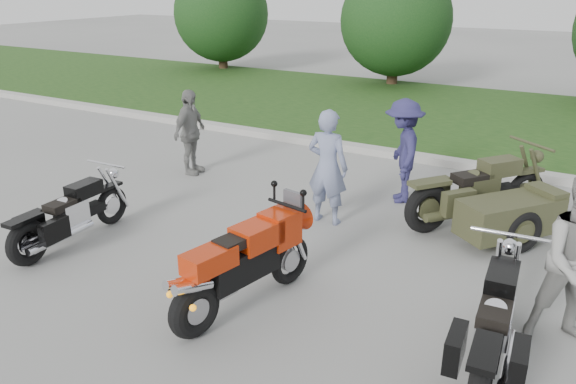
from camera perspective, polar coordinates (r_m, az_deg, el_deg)
The scene contains 12 objects.
ground at distance 6.79m, azimuth -5.61°, elevation -9.87°, with size 80.00×80.00×0.00m, color #9A9B95.
curb at distance 11.74m, azimuth 11.56°, elevation 3.70°, with size 60.00×0.30×0.15m, color #AFADA5.
grass_strip at distance 15.62m, azimuth 16.60°, elevation 7.48°, with size 60.00×8.00×0.14m, color #3D6121.
tree_far_left at distance 22.68m, azimuth -6.80°, elevation 17.54°, with size 3.60×3.60×4.00m.
tree_mid_left at distance 19.35m, azimuth 10.89°, elevation 16.77°, with size 3.60×3.60×4.00m.
sportbike_red at distance 6.15m, azimuth -4.64°, elevation -7.13°, with size 0.65×2.06×0.99m.
cruiser_left at distance 8.22m, azimuth -21.51°, elevation -2.43°, with size 0.39×2.08×0.80m.
cruiser_right at distance 5.61m, azimuth 20.13°, elevation -13.04°, with size 0.47×2.28×0.88m.
cruiser_sidecar at distance 8.42m, azimuth 20.17°, elevation -1.38°, with size 2.06×2.33×0.97m.
person_stripe at distance 8.26m, azimuth 4.05°, elevation 2.54°, with size 0.63×0.41×1.73m, color #7E88AC.
person_denim at distance 9.26m, azimuth 11.57°, elevation 4.08°, with size 1.10×0.63×1.70m, color navy.
person_back at distance 10.59m, azimuth -9.93°, elevation 5.98°, with size 0.93×0.39×1.59m, color gray.
Camera 1 is at (3.47, -4.70, 3.46)m, focal length 35.00 mm.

